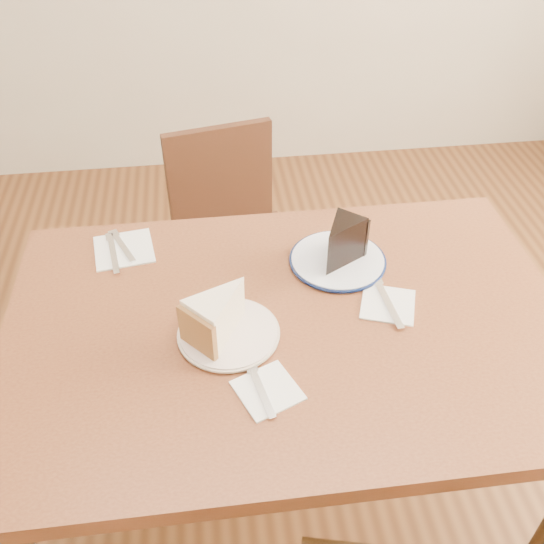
{
  "coord_description": "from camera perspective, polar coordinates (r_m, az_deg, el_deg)",
  "views": [
    {
      "loc": [
        -0.15,
        -0.9,
        1.66
      ],
      "look_at": [
        -0.02,
        0.1,
        0.8
      ],
      "focal_mm": 40.0,
      "sensor_mm": 36.0,
      "label": 1
    }
  ],
  "objects": [
    {
      "name": "plate_navy",
      "position": [
        1.43,
        6.19,
        1.09
      ],
      "size": [
        0.22,
        0.22,
        0.01
      ],
      "primitive_type": "cylinder",
      "color": "white",
      "rests_on": "table"
    },
    {
      "name": "carrot_cake",
      "position": [
        1.22,
        -4.68,
        -3.95
      ],
      "size": [
        0.16,
        0.16,
        0.09
      ],
      "primitive_type": null,
      "rotation": [
        0.0,
        0.0,
        -0.84
      ],
      "color": "#F0E3C6",
      "rests_on": "plate_cream"
    },
    {
      "name": "table",
      "position": [
        1.36,
        1.56,
        -7.55
      ],
      "size": [
        1.2,
        0.8,
        0.75
      ],
      "color": "#4F2715",
      "rests_on": "ground"
    },
    {
      "name": "fork_spare",
      "position": [
        1.51,
        -13.9,
        2.4
      ],
      "size": [
        0.07,
        0.13,
        0.0
      ],
      "primitive_type": "cube",
      "rotation": [
        0.0,
        0.0,
        0.43
      ],
      "color": "silver",
      "rests_on": "napkin_spare"
    },
    {
      "name": "plate_cream",
      "position": [
        1.25,
        -4.1,
        -5.79
      ],
      "size": [
        0.2,
        0.2,
        0.01
      ],
      "primitive_type": "cylinder",
      "color": "silver",
      "rests_on": "table"
    },
    {
      "name": "chair_far",
      "position": [
        1.96,
        -3.61,
        2.43
      ],
      "size": [
        0.48,
        0.48,
        0.81
      ],
      "rotation": [
        0.0,
        0.0,
        3.35
      ],
      "color": "black",
      "rests_on": "ground"
    },
    {
      "name": "ground",
      "position": [
        1.89,
        1.19,
        -20.94
      ],
      "size": [
        4.0,
        4.0,
        0.0
      ],
      "primitive_type": "plane",
      "color": "#452612",
      "rests_on": "ground"
    },
    {
      "name": "napkin_cream",
      "position": [
        1.16,
        -0.41,
        -11.07
      ],
      "size": [
        0.14,
        0.14,
        0.0
      ],
      "primitive_type": "cube",
      "rotation": [
        0.0,
        0.0,
        0.4
      ],
      "color": "white",
      "rests_on": "table"
    },
    {
      "name": "knife_navy",
      "position": [
        1.34,
        10.79,
        -2.75
      ],
      "size": [
        0.03,
        0.17,
        0.0
      ],
      "primitive_type": "cube",
      "rotation": [
        0.0,
        0.0,
        0.08
      ],
      "color": "silver",
      "rests_on": "napkin_navy"
    },
    {
      "name": "fork_cream",
      "position": [
        1.15,
        -1.09,
        -10.97
      ],
      "size": [
        0.04,
        0.14,
        0.0
      ],
      "primitive_type": "cube",
      "rotation": [
        0.0,
        0.0,
        0.21
      ],
      "color": "silver",
      "rests_on": "napkin_cream"
    },
    {
      "name": "napkin_spare",
      "position": [
        1.51,
        -13.77,
        2.08
      ],
      "size": [
        0.16,
        0.16,
        0.0
      ],
      "primitive_type": "cube",
      "rotation": [
        0.0,
        0.0,
        0.15
      ],
      "color": "white",
      "rests_on": "table"
    },
    {
      "name": "chocolate_cake",
      "position": [
        1.39,
        6.35,
        2.43
      ],
      "size": [
        0.13,
        0.14,
        0.1
      ],
      "primitive_type": null,
      "rotation": [
        0.0,
        0.0,
        2.43
      ],
      "color": "black",
      "rests_on": "plate_navy"
    },
    {
      "name": "napkin_navy",
      "position": [
        1.34,
        10.85,
        -3.0
      ],
      "size": [
        0.14,
        0.14,
        0.0
      ],
      "primitive_type": "cube",
      "rotation": [
        0.0,
        0.0,
        -0.34
      ],
      "color": "white",
      "rests_on": "table"
    },
    {
      "name": "knife_spare",
      "position": [
        1.49,
        -14.71,
        1.72
      ],
      "size": [
        0.04,
        0.16,
        0.0
      ],
      "primitive_type": "cube",
      "rotation": [
        0.0,
        0.0,
        0.18
      ],
      "color": "silver",
      "rests_on": "napkin_spare"
    }
  ]
}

